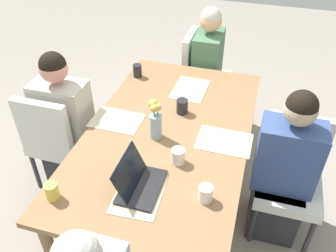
{
  "coord_description": "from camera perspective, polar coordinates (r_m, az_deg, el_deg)",
  "views": [
    {
      "loc": [
        1.82,
        0.54,
        2.27
      ],
      "look_at": [
        0.0,
        0.0,
        0.79
      ],
      "focal_mm": 37.92,
      "sensor_mm": 36.0,
      "label": 1
    }
  ],
  "objects": [
    {
      "name": "person_near_right_near",
      "position": [
        2.9,
        -15.91,
        -0.63
      ],
      "size": [
        0.36,
        0.4,
        1.19
      ],
      "color": "#2D2D33",
      "rests_on": "ground_plane"
    },
    {
      "name": "placemat_near_right_near",
      "position": [
        2.57,
        -8.23,
        0.93
      ],
      "size": [
        0.27,
        0.36,
        0.0
      ],
      "primitive_type": "cube",
      "rotation": [
        0.0,
        0.0,
        1.56
      ],
      "color": "beige",
      "rests_on": "dining_table"
    },
    {
      "name": "flower_vase",
      "position": [
        2.32,
        -2.04,
        0.91
      ],
      "size": [
        0.09,
        0.1,
        0.28
      ],
      "color": "#8EA8B7",
      "rests_on": "dining_table"
    },
    {
      "name": "chair_far_left_near",
      "position": [
        2.63,
        19.14,
        -7.05
      ],
      "size": [
        0.44,
        0.44,
        0.9
      ],
      "color": "silver",
      "rests_on": "ground_plane"
    },
    {
      "name": "coffee_mug_near_left",
      "position": [
        1.98,
        6.05,
        -10.75
      ],
      "size": [
        0.08,
        0.08,
        0.1
      ],
      "primitive_type": "cylinder",
      "color": "white",
      "rests_on": "dining_table"
    },
    {
      "name": "person_head_left_left_far",
      "position": [
        3.54,
        6.23,
        8.26
      ],
      "size": [
        0.4,
        0.36,
        1.19
      ],
      "color": "#2D2D33",
      "rests_on": "ground_plane"
    },
    {
      "name": "placemat_head_left_left_far",
      "position": [
        2.89,
        3.56,
        5.94
      ],
      "size": [
        0.37,
        0.27,
        0.0
      ],
      "primitive_type": "cube",
      "rotation": [
        0.0,
        0.0,
        -0.03
      ],
      "color": "beige",
      "rests_on": "dining_table"
    },
    {
      "name": "coffee_mug_far_left",
      "position": [
        3.06,
        -4.95,
        8.86
      ],
      "size": [
        0.07,
        0.07,
        0.11
      ],
      "primitive_type": "cylinder",
      "color": "#232328",
      "rests_on": "dining_table"
    },
    {
      "name": "coffee_mug_centre_left",
      "position": [
        2.08,
        -18.14,
        -9.96
      ],
      "size": [
        0.07,
        0.07,
        0.1
      ],
      "primitive_type": "cylinder",
      "color": "#DBC64C",
      "rests_on": "dining_table"
    },
    {
      "name": "chair_head_left_left_far",
      "position": [
        3.62,
        5.22,
        8.52
      ],
      "size": [
        0.44,
        0.44,
        0.9
      ],
      "color": "silver",
      "rests_on": "ground_plane"
    },
    {
      "name": "laptop_head_right_left_mid",
      "position": [
        2.05,
        -4.81,
        -9.0
      ],
      "size": [
        0.32,
        0.22,
        0.2
      ],
      "color": "black",
      "rests_on": "dining_table"
    },
    {
      "name": "dining_table",
      "position": [
        2.49,
        -0.0,
        -2.21
      ],
      "size": [
        1.9,
        1.1,
        0.74
      ],
      "color": "olive",
      "rests_on": "ground_plane"
    },
    {
      "name": "chair_near_right_near",
      "position": [
        2.9,
        -17.54,
        -1.72
      ],
      "size": [
        0.44,
        0.44,
        0.9
      ],
      "color": "silver",
      "rests_on": "ground_plane"
    },
    {
      "name": "placemat_far_left_near",
      "position": [
        2.39,
        9.04,
        -2.42
      ],
      "size": [
        0.26,
        0.36,
        0.0
      ],
      "primitive_type": "cube",
      "rotation": [
        0.0,
        0.0,
        -1.58
      ],
      "color": "beige",
      "rests_on": "dining_table"
    },
    {
      "name": "coffee_mug_near_right",
      "position": [
        2.6,
        2.29,
        3.17
      ],
      "size": [
        0.08,
        0.08,
        0.11
      ],
      "primitive_type": "cylinder",
      "color": "#232328",
      "rests_on": "dining_table"
    },
    {
      "name": "person_far_left_near",
      "position": [
        2.55,
        17.9,
        -7.55
      ],
      "size": [
        0.36,
        0.4,
        1.19
      ],
      "color": "#2D2D33",
      "rests_on": "ground_plane"
    },
    {
      "name": "placemat_head_right_left_mid",
      "position": [
        2.05,
        -4.54,
        -10.67
      ],
      "size": [
        0.37,
        0.28,
        0.0
      ],
      "primitive_type": "cube",
      "rotation": [
        0.0,
        0.0,
        3.2
      ],
      "color": "beige",
      "rests_on": "dining_table"
    },
    {
      "name": "ground_plane",
      "position": [
        2.96,
        -0.0,
        -12.08
      ],
      "size": [
        10.0,
        10.0,
        0.0
      ],
      "primitive_type": "plane",
      "color": "gray"
    },
    {
      "name": "coffee_mug_centre_right",
      "position": [
        2.18,
        1.63,
        -4.85
      ],
      "size": [
        0.08,
        0.08,
        0.1
      ],
      "primitive_type": "cylinder",
      "color": "white",
      "rests_on": "dining_table"
    }
  ]
}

